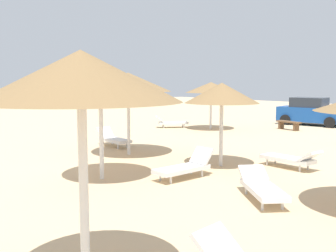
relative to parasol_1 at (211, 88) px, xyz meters
name	(u,v)px	position (x,y,z in m)	size (l,w,h in m)	color
ground_plane	(92,173)	(5.11, -10.53, -2.37)	(80.00, 80.00, 0.00)	#DBBA8C
parasol_1	(211,88)	(0.00, 0.00, 0.00)	(2.88, 2.88, 2.68)	silver
parasol_2	(100,86)	(5.90, -10.65, 0.22)	(2.72, 2.72, 2.89)	silver
parasol_3	(81,77)	(10.94, -13.89, 0.42)	(2.52, 2.52, 3.13)	silver
parasol_4	(222,93)	(6.92, -6.82, -0.02)	(2.39, 2.39, 2.69)	silver
parasol_5	(128,82)	(3.34, -7.95, 0.33)	(3.20, 3.20, 3.05)	silver
lounger_0	(262,187)	(9.99, -8.83, -2.06)	(1.93, 1.63, 0.64)	white
lounger_1	(171,122)	(-2.06, -1.20, -2.06)	(1.54, 1.94, 0.72)	white
lounger_2	(185,167)	(7.34, -8.78, -2.05)	(0.66, 1.86, 0.80)	white
lounger_4	(291,158)	(8.59, -5.39, -2.06)	(1.92, 0.68, 0.67)	white
lounger_5	(113,139)	(1.35, -7.39, -2.05)	(1.89, 0.69, 0.75)	white
bench_0	(289,124)	(3.02, 3.17, -2.03)	(1.55, 0.65, 0.49)	brown
parked_car	(311,112)	(2.56, 6.39, -1.55)	(4.25, 2.58, 1.72)	#194C9E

